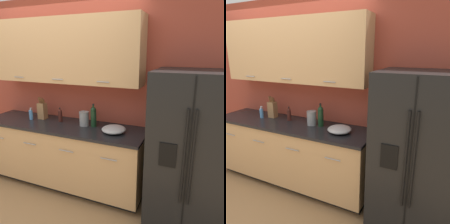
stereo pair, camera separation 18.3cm
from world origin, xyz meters
The scene contains 10 objects.
ground_plane centered at (0.00, 0.00, 0.00)m, with size 14.00×14.00×0.00m, color #997047.
wall_back centered at (0.05, 0.98, 1.48)m, with size 10.00×0.39×2.60m.
counter_unit centered at (0.18, 0.70, 0.47)m, with size 2.39×0.64×0.92m.
refrigerator centered at (1.87, 0.64, 0.85)m, with size 0.82×0.77×1.71m.
knife_block centered at (-0.21, 0.80, 1.04)m, with size 0.11×0.10×0.32m.
wine_bottle centered at (0.64, 0.77, 1.06)m, with size 0.08×0.08×0.31m.
soap_dispenser centered at (-0.34, 0.70, 0.99)m, with size 0.06×0.05×0.18m.
oil_bottle centered at (0.11, 0.78, 1.01)m, with size 0.06×0.06×0.20m.
steel_canister centered at (0.51, 0.76, 1.02)m, with size 0.13×0.13×0.21m.
mixing_bowl centered at (0.97, 0.67, 0.96)m, with size 0.30×0.30×0.08m.
Camera 1 is at (1.91, -1.67, 1.89)m, focal length 35.00 mm.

